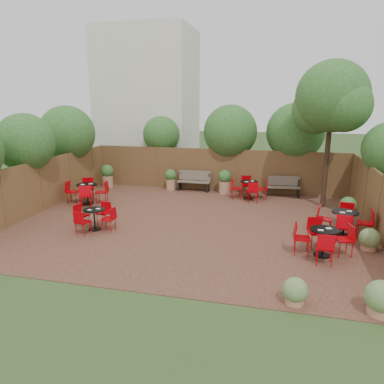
# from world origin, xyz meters

# --- Properties ---
(ground) EXTENTS (80.00, 80.00, 0.00)m
(ground) POSITION_xyz_m (0.00, 0.00, 0.00)
(ground) COLOR #354F23
(ground) RESTS_ON ground
(courtyard_paving) EXTENTS (12.00, 10.00, 0.02)m
(courtyard_paving) POSITION_xyz_m (0.00, 0.00, 0.01)
(courtyard_paving) COLOR #3B2018
(courtyard_paving) RESTS_ON ground
(fence_back) EXTENTS (12.00, 0.08, 2.00)m
(fence_back) POSITION_xyz_m (0.00, 5.00, 1.00)
(fence_back) COLOR #4C311C
(fence_back) RESTS_ON ground
(fence_left) EXTENTS (0.08, 10.00, 2.00)m
(fence_left) POSITION_xyz_m (-6.00, 0.00, 1.00)
(fence_left) COLOR #4C311C
(fence_left) RESTS_ON ground
(fence_right) EXTENTS (0.08, 10.00, 2.00)m
(fence_right) POSITION_xyz_m (6.00, 0.00, 1.00)
(fence_right) COLOR #4C311C
(fence_right) RESTS_ON ground
(neighbour_building) EXTENTS (5.00, 4.00, 8.00)m
(neighbour_building) POSITION_xyz_m (-4.50, 8.00, 4.00)
(neighbour_building) COLOR silver
(neighbour_building) RESTS_ON ground
(overhang_foliage) EXTENTS (15.41, 10.73, 2.66)m
(overhang_foliage) POSITION_xyz_m (-1.67, 3.18, 2.71)
(overhang_foliage) COLOR #285A1D
(overhang_foliage) RESTS_ON ground
(courtyard_tree) EXTENTS (2.86, 2.77, 5.71)m
(courtyard_tree) POSITION_xyz_m (4.67, 3.25, 4.18)
(courtyard_tree) COLOR black
(courtyard_tree) RESTS_ON courtyard_paving
(park_bench_left) EXTENTS (1.55, 0.51, 0.96)m
(park_bench_left) POSITION_xyz_m (-1.03, 4.63, 0.51)
(park_bench_left) COLOR brown
(park_bench_left) RESTS_ON courtyard_paving
(park_bench_right) EXTENTS (1.47, 0.60, 0.89)m
(park_bench_right) POSITION_xyz_m (3.11, 4.62, 0.48)
(park_bench_right) COLOR brown
(park_bench_right) RESTS_ON courtyard_paving
(bistro_tables) EXTENTS (11.52, 7.31, 0.96)m
(bistro_tables) POSITION_xyz_m (0.61, 0.42, 0.48)
(bistro_tables) COLOR black
(bistro_tables) RESTS_ON courtyard_paving
(planters) EXTENTS (11.16, 4.13, 1.14)m
(planters) POSITION_xyz_m (-0.76, 3.60, 0.60)
(planters) COLOR #A97254
(planters) RESTS_ON courtyard_paving
(low_shrubs) EXTENTS (2.71, 4.14, 0.72)m
(low_shrubs) POSITION_xyz_m (4.82, -3.52, 0.34)
(low_shrubs) COLOR #A97254
(low_shrubs) RESTS_ON courtyard_paving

